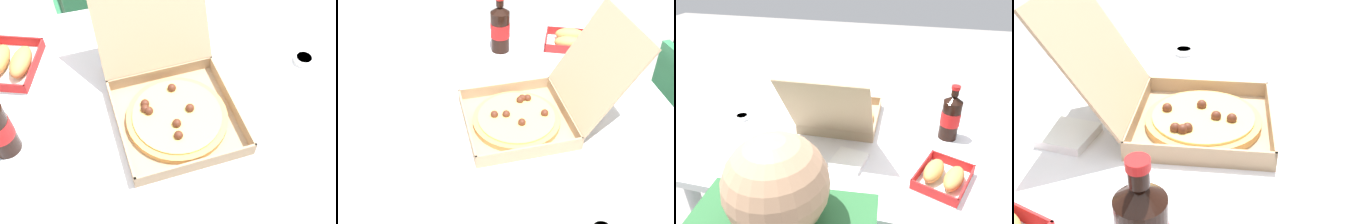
% 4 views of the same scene
% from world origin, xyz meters
% --- Properties ---
extents(ground_plane, '(10.00, 10.00, 0.00)m').
position_xyz_m(ground_plane, '(0.00, 0.00, 0.00)').
color(ground_plane, gray).
extents(dining_table, '(1.14, 0.97, 0.74)m').
position_xyz_m(dining_table, '(0.00, 0.00, 0.66)').
color(dining_table, white).
rests_on(dining_table, ground_plane).
extents(chair, '(0.44, 0.44, 0.83)m').
position_xyz_m(chair, '(-0.03, 0.72, 0.48)').
color(chair, '#338451').
rests_on(chair, ground_plane).
extents(pizza_box_open, '(0.33, 0.49, 0.31)m').
position_xyz_m(pizza_box_open, '(0.05, 0.01, 0.79)').
color(pizza_box_open, tan).
rests_on(pizza_box_open, dining_table).
extents(bread_side_box, '(0.21, 0.23, 0.06)m').
position_xyz_m(bread_side_box, '(-0.37, 0.28, 0.77)').
color(bread_side_box, white).
rests_on(bread_side_box, dining_table).
extents(paper_menu, '(0.25, 0.22, 0.00)m').
position_xyz_m(paper_menu, '(0.37, 0.32, 0.75)').
color(paper_menu, white).
rests_on(paper_menu, dining_table).
extents(napkin_pile, '(0.13, 0.13, 0.02)m').
position_xyz_m(napkin_pile, '(-0.05, 0.25, 0.75)').
color(napkin_pile, white).
rests_on(napkin_pile, dining_table).
extents(dipping_sauce_cup, '(0.06, 0.06, 0.02)m').
position_xyz_m(dipping_sauce_cup, '(0.48, 0.07, 0.75)').
color(dipping_sauce_cup, white).
rests_on(dipping_sauce_cup, dining_table).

